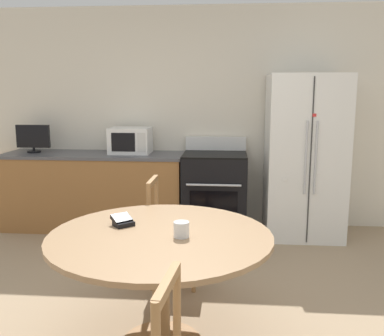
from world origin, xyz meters
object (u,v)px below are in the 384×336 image
(microwave, at_px, (130,140))
(dining_chair_far, at_px, (172,233))
(countertop_tv, at_px, (33,138))
(refrigerator, at_px, (304,157))
(wallet, at_px, (123,221))
(candle_glass, at_px, (181,230))
(oven_range, at_px, (215,192))

(microwave, distance_m, dining_chair_far, 1.72)
(countertop_tv, distance_m, dining_chair_far, 2.41)
(refrigerator, bearing_deg, wallet, -125.64)
(refrigerator, xyz_separation_m, microwave, (-1.99, 0.12, 0.15))
(refrigerator, distance_m, dining_chair_far, 1.94)
(dining_chair_far, height_order, candle_glass, dining_chair_far)
(candle_glass, bearing_deg, microwave, 109.52)
(countertop_tv, xyz_separation_m, dining_chair_far, (1.83, -1.42, -0.64))
(microwave, relative_size, dining_chair_far, 0.52)
(refrigerator, xyz_separation_m, wallet, (-1.53, -2.13, -0.12))
(dining_chair_far, relative_size, wallet, 5.17)
(refrigerator, bearing_deg, oven_range, 177.98)
(refrigerator, height_order, countertop_tv, refrigerator)
(countertop_tv, xyz_separation_m, candle_glass, (2.02, -2.40, -0.28))
(microwave, height_order, countertop_tv, countertop_tv)
(microwave, xyz_separation_m, wallet, (0.46, -2.25, -0.27))
(microwave, relative_size, countertop_tv, 1.18)
(refrigerator, distance_m, wallet, 2.63)
(refrigerator, height_order, microwave, refrigerator)
(microwave, xyz_separation_m, candle_glass, (0.87, -2.44, -0.26))
(refrigerator, relative_size, countertop_tv, 4.56)
(wallet, bearing_deg, microwave, 101.49)
(microwave, distance_m, candle_glass, 2.60)
(microwave, relative_size, wallet, 2.67)
(candle_glass, xyz_separation_m, wallet, (-0.41, 0.20, -0.01))
(dining_chair_far, xyz_separation_m, wallet, (-0.22, -0.78, 0.35))
(oven_range, xyz_separation_m, countertop_tv, (-2.15, 0.04, 0.61))
(refrigerator, xyz_separation_m, countertop_tv, (-3.14, 0.07, 0.18))
(refrigerator, relative_size, dining_chair_far, 2.00)
(refrigerator, relative_size, oven_range, 1.67)
(countertop_tv, relative_size, dining_chair_far, 0.44)
(wallet, bearing_deg, candle_glass, -25.52)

